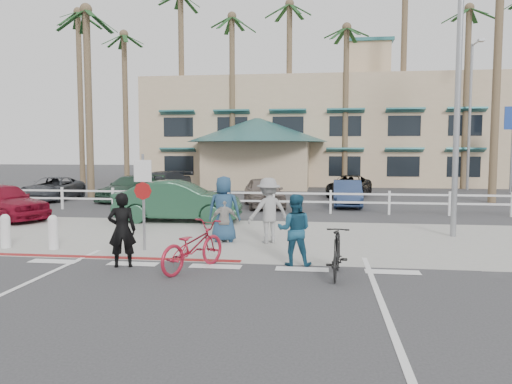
# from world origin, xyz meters

# --- Properties ---
(ground) EXTENTS (140.00, 140.00, 0.00)m
(ground) POSITION_xyz_m (0.00, 0.00, 0.00)
(ground) COLOR #333335
(bike_path) EXTENTS (12.00, 16.00, 0.01)m
(bike_path) POSITION_xyz_m (0.00, -2.00, 0.00)
(bike_path) COLOR #333335
(bike_path) RESTS_ON ground
(sidewalk_plaza) EXTENTS (22.00, 7.00, 0.01)m
(sidewalk_plaza) POSITION_xyz_m (0.00, 4.50, 0.01)
(sidewalk_plaza) COLOR gray
(sidewalk_plaza) RESTS_ON ground
(cross_street) EXTENTS (40.00, 5.00, 0.01)m
(cross_street) POSITION_xyz_m (0.00, 8.50, 0.00)
(cross_street) COLOR #333335
(cross_street) RESTS_ON ground
(parking_lot) EXTENTS (50.00, 16.00, 0.01)m
(parking_lot) POSITION_xyz_m (0.00, 18.00, 0.00)
(parking_lot) COLOR #333335
(parking_lot) RESTS_ON ground
(curb_red) EXTENTS (7.00, 0.25, 0.02)m
(curb_red) POSITION_xyz_m (-3.00, 1.20, 0.01)
(curb_red) COLOR maroon
(curb_red) RESTS_ON ground
(rail_fence) EXTENTS (29.40, 0.16, 1.00)m
(rail_fence) POSITION_xyz_m (0.50, 10.50, 0.50)
(rail_fence) COLOR silver
(rail_fence) RESTS_ON ground
(building) EXTENTS (28.00, 16.00, 11.30)m
(building) POSITION_xyz_m (2.00, 31.00, 5.65)
(building) COLOR #C7AC88
(building) RESTS_ON ground
(sign_post) EXTENTS (0.50, 0.10, 2.90)m
(sign_post) POSITION_xyz_m (-2.30, 2.20, 1.45)
(sign_post) COLOR gray
(sign_post) RESTS_ON ground
(bollard_0) EXTENTS (0.26, 0.26, 0.95)m
(bollard_0) POSITION_xyz_m (-4.80, 2.00, 0.47)
(bollard_0) COLOR silver
(bollard_0) RESTS_ON ground
(bollard_1) EXTENTS (0.26, 0.26, 0.95)m
(bollard_1) POSITION_xyz_m (-6.20, 2.00, 0.47)
(bollard_1) COLOR silver
(bollard_1) RESTS_ON ground
(streetlight_0) EXTENTS (0.60, 2.00, 9.00)m
(streetlight_0) POSITION_xyz_m (6.50, 5.50, 4.50)
(streetlight_0) COLOR gray
(streetlight_0) RESTS_ON ground
(streetlight_1) EXTENTS (0.60, 2.00, 9.50)m
(streetlight_1) POSITION_xyz_m (12.00, 24.00, 4.75)
(streetlight_1) COLOR gray
(streetlight_1) RESTS_ON ground
(info_sign) EXTENTS (1.20, 0.16, 5.60)m
(info_sign) POSITION_xyz_m (14.00, 22.00, 2.80)
(info_sign) COLOR navy
(info_sign) RESTS_ON ground
(palm_0) EXTENTS (4.00, 4.00, 15.00)m
(palm_0) POSITION_xyz_m (-16.00, 26.00, 7.50)
(palm_0) COLOR #153618
(palm_0) RESTS_ON ground
(palm_1) EXTENTS (4.00, 4.00, 13.00)m
(palm_1) POSITION_xyz_m (-12.00, 25.00, 6.50)
(palm_1) COLOR #153618
(palm_1) RESTS_ON ground
(palm_2) EXTENTS (4.00, 4.00, 16.00)m
(palm_2) POSITION_xyz_m (-8.00, 26.00, 8.00)
(palm_2) COLOR #153618
(palm_2) RESTS_ON ground
(palm_3) EXTENTS (4.00, 4.00, 14.00)m
(palm_3) POSITION_xyz_m (-4.00, 25.00, 7.00)
(palm_3) COLOR #153618
(palm_3) RESTS_ON ground
(palm_4) EXTENTS (4.00, 4.00, 15.00)m
(palm_4) POSITION_xyz_m (0.00, 26.00, 7.50)
(palm_4) COLOR #153618
(palm_4) RESTS_ON ground
(palm_5) EXTENTS (4.00, 4.00, 13.00)m
(palm_5) POSITION_xyz_m (4.00, 25.00, 6.50)
(palm_5) COLOR #153618
(palm_5) RESTS_ON ground
(palm_6) EXTENTS (4.00, 4.00, 17.00)m
(palm_6) POSITION_xyz_m (8.00, 26.00, 8.50)
(palm_6) COLOR #153618
(palm_6) RESTS_ON ground
(palm_7) EXTENTS (4.00, 4.00, 14.00)m
(palm_7) POSITION_xyz_m (12.00, 25.00, 7.00)
(palm_7) COLOR #153618
(palm_7) RESTS_ON ground
(palm_10) EXTENTS (4.00, 4.00, 12.00)m
(palm_10) POSITION_xyz_m (-10.00, 15.00, 6.00)
(palm_10) COLOR #153618
(palm_10) RESTS_ON ground
(palm_11) EXTENTS (4.00, 4.00, 14.00)m
(palm_11) POSITION_xyz_m (11.00, 16.00, 7.00)
(palm_11) COLOR #153618
(palm_11) RESTS_ON ground
(bike_red) EXTENTS (1.54, 2.20, 1.10)m
(bike_red) POSITION_xyz_m (-0.44, 0.23, 0.55)
(bike_red) COLOR maroon
(bike_red) RESTS_ON ground
(rider_red) EXTENTS (0.73, 0.59, 1.74)m
(rider_red) POSITION_xyz_m (-2.14, 0.32, 0.87)
(rider_red) COLOR black
(rider_red) RESTS_ON ground
(bike_black) EXTENTS (0.64, 1.78, 1.05)m
(bike_black) POSITION_xyz_m (2.76, 0.08, 0.52)
(bike_black) COLOR black
(bike_black) RESTS_ON ground
(rider_black) EXTENTS (0.84, 0.66, 1.69)m
(rider_black) POSITION_xyz_m (1.80, 1.02, 0.84)
(rider_black) COLOR navy
(rider_black) RESTS_ON ground
(pedestrian_a) EXTENTS (1.42, 1.23, 1.90)m
(pedestrian_a) POSITION_xyz_m (0.90, 3.70, 0.95)
(pedestrian_a) COLOR gray
(pedestrian_a) RESTS_ON ground
(pedestrian_child) EXTENTS (0.83, 0.49, 1.33)m
(pedestrian_child) POSITION_xyz_m (-0.37, 3.58, 0.66)
(pedestrian_child) COLOR #AAA49D
(pedestrian_child) RESTS_ON ground
(pedestrian_b) EXTENTS (0.97, 0.64, 1.95)m
(pedestrian_b) POSITION_xyz_m (-0.41, 3.71, 0.97)
(pedestrian_b) COLOR navy
(pedestrian_b) RESTS_ON ground
(car_white_sedan) EXTENTS (4.76, 1.89, 1.54)m
(car_white_sedan) POSITION_xyz_m (-2.92, 7.55, 0.77)
(car_white_sedan) COLOR #1D432E
(car_white_sedan) RESTS_ON ground
(car_red_compact) EXTENTS (4.62, 3.30, 1.46)m
(car_red_compact) POSITION_xyz_m (-9.71, 6.94, 0.73)
(car_red_compact) COLOR maroon
(car_red_compact) RESTS_ON ground
(lot_car_0) EXTENTS (2.35, 4.56, 1.23)m
(lot_car_0) POSITION_xyz_m (-11.78, 14.23, 0.61)
(lot_car_0) COLOR #292C32
(lot_car_0) RESTS_ON ground
(lot_car_1) EXTENTS (2.77, 4.80, 1.31)m
(lot_car_1) POSITION_xyz_m (-7.57, 14.53, 0.65)
(lot_car_1) COLOR #1D392A
(lot_car_1) RESTS_ON ground
(lot_car_2) EXTENTS (2.60, 4.39, 1.40)m
(lot_car_2) POSITION_xyz_m (-0.28, 12.60, 0.70)
(lot_car_2) COLOR #72645A
(lot_car_2) RESTS_ON ground
(lot_car_3) EXTENTS (1.35, 3.75, 1.23)m
(lot_car_3) POSITION_xyz_m (3.63, 13.38, 0.61)
(lot_car_3) COLOR navy
(lot_car_3) RESTS_ON ground
(lot_car_4) EXTENTS (3.47, 5.17, 1.39)m
(lot_car_4) POSITION_xyz_m (-7.09, 17.85, 0.70)
(lot_car_4) COLOR #26282C
(lot_car_4) RESTS_ON ground
(lot_car_5) EXTENTS (3.00, 4.69, 1.21)m
(lot_car_5) POSITION_xyz_m (3.99, 18.34, 0.60)
(lot_car_5) COLOR black
(lot_car_5) RESTS_ON ground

